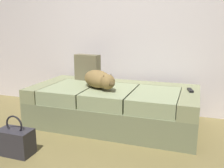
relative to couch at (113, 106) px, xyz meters
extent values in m
cube|color=silver|center=(0.00, 0.65, 1.17)|extent=(6.40, 0.10, 2.80)
cube|color=#787E5A|center=(0.00, 0.00, -0.08)|extent=(1.94, 0.94, 0.30)
cube|color=gray|center=(-0.87, 0.00, 0.15)|extent=(0.20, 0.94, 0.16)
cube|color=gray|center=(0.87, 0.00, 0.15)|extent=(0.20, 0.94, 0.16)
cube|color=gray|center=(0.00, 0.37, 0.15)|extent=(1.54, 0.20, 0.16)
cube|color=#95A175|center=(-0.51, -0.10, 0.15)|extent=(0.50, 0.73, 0.16)
cube|color=#95A175|center=(0.00, -0.10, 0.15)|extent=(0.50, 0.73, 0.16)
cube|color=#95A175|center=(0.51, -0.10, 0.15)|extent=(0.50, 0.73, 0.16)
ellipsoid|color=olive|center=(-0.17, -0.07, 0.33)|extent=(0.51, 0.47, 0.20)
sphere|color=olive|center=(0.00, -0.20, 0.34)|extent=(0.17, 0.17, 0.17)
ellipsoid|color=brown|center=(0.06, -0.25, 0.33)|extent=(0.11, 0.11, 0.06)
cone|color=brown|center=(0.03, -0.16, 0.40)|extent=(0.04, 0.04, 0.05)
cone|color=brown|center=(-0.03, -0.24, 0.40)|extent=(0.04, 0.04, 0.05)
ellipsoid|color=olive|center=(-0.30, 0.09, 0.34)|extent=(0.18, 0.11, 0.05)
cube|color=black|center=(0.86, 0.10, 0.24)|extent=(0.08, 0.16, 0.02)
cube|color=#70674A|center=(-0.46, 0.27, 0.40)|extent=(0.35, 0.17, 0.34)
cube|color=#2E2C32|center=(-0.62, -0.99, -0.11)|extent=(0.32, 0.18, 0.24)
torus|color=black|center=(-0.62, -0.99, 0.06)|extent=(0.18, 0.02, 0.18)
camera|label=1|loc=(0.92, -2.70, 0.93)|focal=39.95mm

